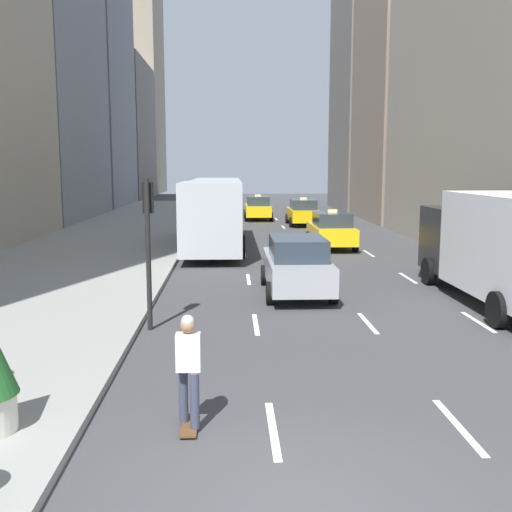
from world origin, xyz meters
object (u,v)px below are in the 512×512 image
object	(u,v)px
taxi_third	(303,212)
taxi_lead	(258,208)
taxi_second	(331,230)
skateboarder	(188,367)
box_truck	(507,246)
city_bus	(214,211)
sedan_black_near	(297,265)
traffic_light_pole	(148,229)

from	to	relation	value
taxi_third	taxi_lead	bearing A→B (deg)	122.89
taxi_second	skateboarder	distance (m)	20.49
taxi_second	box_truck	bearing A→B (deg)	-77.13
city_bus	taxi_second	bearing A→B (deg)	-2.59
taxi_lead	box_truck	xyz separation A→B (m)	(5.60, -27.89, 0.83)
sedan_black_near	city_bus	bearing A→B (deg)	104.88
taxi_third	sedan_black_near	distance (m)	21.81
sedan_black_near	box_truck	bearing A→B (deg)	-18.95
traffic_light_pole	taxi_second	bearing A→B (deg)	64.46
city_bus	skateboarder	bearing A→B (deg)	-89.51
skateboarder	traffic_light_pole	world-z (taller)	traffic_light_pole
taxi_second	box_truck	distance (m)	12.59
skateboarder	traffic_light_pole	distance (m)	5.96
taxi_second	skateboarder	size ratio (longest dim) A/B	2.52
sedan_black_near	traffic_light_pole	size ratio (longest dim) A/B	1.29
taxi_lead	traffic_light_pole	xyz separation A→B (m)	(-3.95, -29.76, 1.53)
sedan_black_near	skateboarder	size ratio (longest dim) A/B	2.66
taxi_second	box_truck	size ratio (longest dim) A/B	0.52
taxi_second	traffic_light_pole	bearing A→B (deg)	-115.54
sedan_black_near	city_bus	size ratio (longest dim) A/B	0.40
traffic_light_pole	taxi_third	bearing A→B (deg)	75.14
taxi_third	traffic_light_pole	xyz separation A→B (m)	(-6.75, -25.43, 1.53)
skateboarder	traffic_light_pole	size ratio (longest dim) A/B	0.48
sedan_black_near	traffic_light_pole	bearing A→B (deg)	-136.12
box_truck	taxi_second	bearing A→B (deg)	102.87
taxi_lead	box_truck	world-z (taller)	box_truck
box_truck	skateboarder	bearing A→B (deg)	-137.68
taxi_third	box_truck	bearing A→B (deg)	-83.22
taxi_second	taxi_third	bearing A→B (deg)	90.00
taxi_lead	city_bus	world-z (taller)	city_bus
taxi_lead	city_bus	size ratio (longest dim) A/B	0.38
taxi_third	city_bus	xyz separation A→B (m)	(-5.61, -11.05, 0.91)
taxi_lead	box_truck	distance (m)	28.46
taxi_third	skateboarder	xyz separation A→B (m)	(-5.44, -31.06, 0.08)
taxi_second	sedan_black_near	bearing A→B (deg)	-105.17
taxi_third	traffic_light_pole	size ratio (longest dim) A/B	1.22
taxi_second	taxi_lead	bearing A→B (deg)	100.15
sedan_black_near	taxi_lead	bearing A→B (deg)	90.00
taxi_lead	taxi_second	bearing A→B (deg)	-79.85
sedan_black_near	skateboarder	bearing A→B (deg)	-105.66
box_truck	skateboarder	xyz separation A→B (m)	(-8.24, -7.51, -0.75)
taxi_lead	taxi_third	world-z (taller)	same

